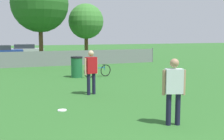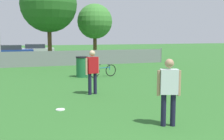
# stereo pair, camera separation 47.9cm
# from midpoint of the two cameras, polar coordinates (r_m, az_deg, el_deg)

# --- Properties ---
(fence_backline) EXTENTS (18.97, 0.07, 1.21)m
(fence_backline) POSITION_cam_midpoint_polar(r_m,az_deg,el_deg) (20.60, -13.05, 2.23)
(fence_backline) COLOR gray
(fence_backline) RESTS_ON ground_plane
(tree_near_pole) EXTENTS (4.35, 4.35, 6.79)m
(tree_near_pole) POSITION_cam_midpoint_polar(r_m,az_deg,el_deg) (22.68, -12.15, 12.95)
(tree_near_pole) COLOR brown
(tree_near_pole) RESTS_ON ground_plane
(tree_far_right) EXTENTS (3.04, 3.04, 4.94)m
(tree_far_right) POSITION_cam_midpoint_polar(r_m,az_deg,el_deg) (24.78, -2.96, 9.81)
(tree_far_right) COLOR brown
(tree_far_right) RESTS_ON ground_plane
(player_receiver_white) EXTENTS (0.56, 0.34, 1.68)m
(player_receiver_white) POSITION_cam_midpoint_polar(r_m,az_deg,el_deg) (7.07, 13.38, -3.46)
(player_receiver_white) COLOR #191933
(player_receiver_white) RESTS_ON ground_plane
(player_thrower_red) EXTENTS (0.57, 0.33, 1.68)m
(player_thrower_red) POSITION_cam_midpoint_polar(r_m,az_deg,el_deg) (10.60, -2.72, 0.22)
(player_thrower_red) COLOR #191933
(player_thrower_red) RESTS_ON ground_plane
(frisbee_disc) EXTENTS (0.28, 0.28, 0.03)m
(frisbee_disc) POSITION_cam_midpoint_polar(r_m,az_deg,el_deg) (8.65, -8.89, -7.94)
(frisbee_disc) COLOR white
(frisbee_disc) RESTS_ON ground_plane
(bicycle_sideline) EXTENTS (1.64, 0.52, 0.69)m
(bicycle_sideline) POSITION_cam_midpoint_polar(r_m,az_deg,el_deg) (15.07, -1.00, -0.15)
(bicycle_sideline) COLOR black
(bicycle_sideline) RESTS_ON ground_plane
(trash_bin) EXTENTS (0.63, 0.63, 1.11)m
(trash_bin) POSITION_cam_midpoint_polar(r_m,az_deg,el_deg) (15.06, -5.24, 0.67)
(trash_bin) COLOR #1E6638
(trash_bin) RESTS_ON ground_plane
(parked_car_blue) EXTENTS (4.57, 1.85, 1.29)m
(parked_car_blue) POSITION_cam_midpoint_polar(r_m,az_deg,el_deg) (29.00, -19.78, 3.56)
(parked_car_blue) COLOR black
(parked_car_blue) RESTS_ON ground_plane
(parked_car_silver) EXTENTS (4.14, 2.09, 1.25)m
(parked_car_silver) POSITION_cam_midpoint_polar(r_m,az_deg,el_deg) (31.98, -14.88, 3.99)
(parked_car_silver) COLOR black
(parked_car_silver) RESTS_ON ground_plane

